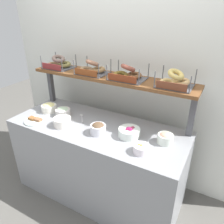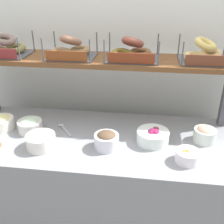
# 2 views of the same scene
# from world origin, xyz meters

# --- Properties ---
(ground_plane) EXTENTS (8.00, 8.00, 0.00)m
(ground_plane) POSITION_xyz_m (0.00, 0.00, 0.00)
(ground_plane) COLOR #595651
(back_wall) EXTENTS (2.94, 0.06, 2.40)m
(back_wall) POSITION_xyz_m (0.00, 0.55, 1.20)
(back_wall) COLOR silver
(back_wall) RESTS_ON ground_plane
(deli_counter) EXTENTS (1.74, 0.70, 0.85)m
(deli_counter) POSITION_xyz_m (0.00, 0.00, 0.42)
(deli_counter) COLOR gray
(deli_counter) RESTS_ON ground_plane
(shelf_riser_left) EXTENTS (0.05, 0.05, 0.40)m
(shelf_riser_left) POSITION_xyz_m (-0.81, 0.27, 1.05)
(shelf_riser_left) COLOR #4C4C51
(shelf_riser_left) RESTS_ON deli_counter
(shelf_riser_right) EXTENTS (0.05, 0.05, 0.40)m
(shelf_riser_right) POSITION_xyz_m (0.81, 0.27, 1.05)
(shelf_riser_right) COLOR #4C4C51
(shelf_riser_right) RESTS_ON deli_counter
(upper_shelf) EXTENTS (1.70, 0.32, 0.03)m
(upper_shelf) POSITION_xyz_m (0.00, 0.27, 1.26)
(upper_shelf) COLOR brown
(upper_shelf) RESTS_ON shelf_riser_left
(bowl_cream_cheese) EXTENTS (0.17, 0.17, 0.10)m
(bowl_cream_cheese) POSITION_xyz_m (-0.30, -0.15, 0.90)
(bowl_cream_cheese) COLOR white
(bowl_cream_cheese) RESTS_ON deli_counter
(bowl_beet_salad) EXTENTS (0.19, 0.19, 0.09)m
(bowl_beet_salad) POSITION_xyz_m (0.35, -0.01, 0.89)
(bowl_beet_salad) COLOR white
(bowl_beet_salad) RESTS_ON deli_counter
(bowl_chocolate_spread) EXTENTS (0.14, 0.14, 0.11)m
(bowl_chocolate_spread) POSITION_xyz_m (0.08, -0.10, 0.90)
(bowl_chocolate_spread) COLOR white
(bowl_chocolate_spread) RESTS_ON deli_counter
(bowl_lox_spread) EXTENTS (0.13, 0.13, 0.10)m
(bowl_lox_spread) POSITION_xyz_m (0.66, 0.04, 0.90)
(bowl_lox_spread) COLOR silver
(bowl_lox_spread) RESTS_ON deli_counter
(bowl_scallion_spread) EXTENTS (0.16, 0.16, 0.09)m
(bowl_scallion_spread) POSITION_xyz_m (-0.43, 0.02, 0.90)
(bowl_scallion_spread) COLOR silver
(bowl_scallion_spread) RESTS_ON deli_counter
(bowl_fruit_salad) EXTENTS (0.13, 0.13, 0.07)m
(bowl_fruit_salad) POSITION_xyz_m (0.53, -0.18, 0.88)
(bowl_fruit_salad) COLOR white
(bowl_fruit_salad) RESTS_ON deli_counter
(bowl_egg_salad) EXTENTS (0.16, 0.16, 0.10)m
(bowl_egg_salad) POSITION_xyz_m (-0.63, 0.02, 0.90)
(bowl_egg_salad) COLOR white
(bowl_egg_salad) RESTS_ON deli_counter
(serving_plate_white) EXTENTS (0.21, 0.21, 0.04)m
(serving_plate_white) POSITION_xyz_m (-0.59, -0.22, 0.86)
(serving_plate_white) COLOR white
(serving_plate_white) RESTS_ON deli_counter
(serving_spoon_near_plate) EXTENTS (0.13, 0.15, 0.01)m
(serving_spoon_near_plate) POSITION_xyz_m (-0.23, 0.08, 0.86)
(serving_spoon_near_plate) COLOR #B7B7BC
(serving_spoon_near_plate) RESTS_ON deli_counter
(bagel_basket_poppy) EXTENTS (0.30, 0.24, 0.14)m
(bagel_basket_poppy) POSITION_xyz_m (-0.64, 0.26, 1.33)
(bagel_basket_poppy) COLOR #4C4C51
(bagel_basket_poppy) RESTS_ON upper_shelf
(bagel_basket_everything) EXTENTS (0.30, 0.25, 0.15)m
(bagel_basket_everything) POSITION_xyz_m (-0.20, 0.25, 1.33)
(bagel_basket_everything) COLOR #4C4C51
(bagel_basket_everything) RESTS_ON upper_shelf
(bagel_basket_cinnamon_raisin) EXTENTS (0.32, 0.25, 0.15)m
(bagel_basket_cinnamon_raisin) POSITION_xyz_m (0.19, 0.25, 1.33)
(bagel_basket_cinnamon_raisin) COLOR #4C4C51
(bagel_basket_cinnamon_raisin) RESTS_ON upper_shelf
(bagel_basket_plain) EXTENTS (0.30, 0.27, 0.15)m
(bagel_basket_plain) POSITION_xyz_m (0.62, 0.26, 1.33)
(bagel_basket_plain) COLOR #4C4C51
(bagel_basket_plain) RESTS_ON upper_shelf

